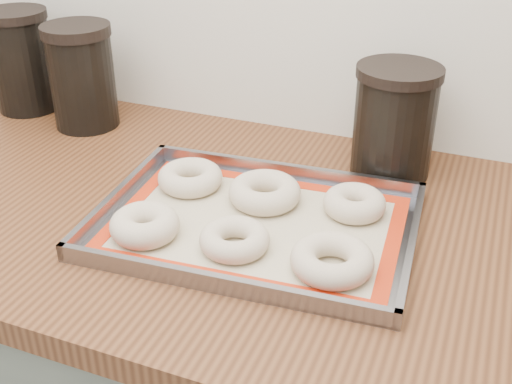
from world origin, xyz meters
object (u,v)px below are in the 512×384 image
at_px(bagel_front_left, 145,225).
at_px(bagel_front_mid, 235,239).
at_px(bagel_back_mid, 265,192).
at_px(canister_left, 22,60).
at_px(canister_mid, 82,76).
at_px(baking_tray, 256,223).
at_px(bagel_front_right, 332,260).
at_px(bagel_back_left, 190,178).
at_px(canister_right, 394,121).
at_px(bagel_back_right, 354,203).

bearing_deg(bagel_front_left, bagel_front_mid, 7.64).
distance_m(bagel_back_mid, canister_left, 0.64).
bearing_deg(canister_mid, bagel_back_mid, -20.38).
relative_size(bagel_front_mid, bagel_back_mid, 0.87).
bearing_deg(baking_tray, bagel_front_right, -26.99).
height_order(bagel_front_right, canister_left, canister_left).
distance_m(bagel_front_left, bagel_back_left, 0.15).
height_order(canister_left, canister_right, canister_left).
bearing_deg(canister_right, bagel_back_right, -97.27).
bearing_deg(bagel_back_mid, bagel_front_right, -42.40).
distance_m(bagel_back_right, canister_left, 0.76).
xyz_separation_m(bagel_front_right, canister_right, (0.01, 0.32, 0.07)).
bearing_deg(canister_right, bagel_back_left, -147.91).
bearing_deg(bagel_back_right, bagel_front_mid, -130.29).
xyz_separation_m(bagel_back_left, bagel_back_right, (0.27, 0.02, 0.00)).
bearing_deg(bagel_front_mid, bagel_back_right, 49.71).
height_order(bagel_front_left, bagel_front_mid, bagel_front_left).
relative_size(bagel_front_right, canister_left, 0.54).
height_order(baking_tray, bagel_back_left, bagel_back_left).
distance_m(bagel_back_left, bagel_back_right, 0.27).
distance_m(bagel_front_right, bagel_back_left, 0.31).
bearing_deg(bagel_back_left, canister_mid, 152.46).
height_order(baking_tray, bagel_front_left, bagel_front_left).
distance_m(bagel_back_left, bagel_back_mid, 0.13).
bearing_deg(canister_left, canister_mid, -9.60).
bearing_deg(canister_left, bagel_front_left, -35.63).
bearing_deg(bagel_back_right, canister_left, 167.00).
distance_m(bagel_front_right, canister_mid, 0.66).
height_order(bagel_front_left, bagel_front_right, bagel_front_left).
bearing_deg(bagel_front_left, bagel_front_right, 3.94).
bearing_deg(baking_tray, bagel_back_right, 33.76).
bearing_deg(canister_left, baking_tray, -22.59).
bearing_deg(canister_right, bagel_back_mid, -130.87).
relative_size(bagel_front_mid, bagel_front_right, 0.89).
relative_size(bagel_back_left, bagel_back_mid, 0.93).
xyz_separation_m(bagel_back_right, canister_mid, (-0.58, 0.14, 0.08)).
bearing_deg(canister_mid, baking_tray, -26.84).
relative_size(bagel_front_mid, canister_right, 0.52).
height_order(bagel_front_right, bagel_back_right, same).
bearing_deg(bagel_front_right, bagel_front_left, -176.06).
relative_size(bagel_back_left, canister_mid, 0.53).
distance_m(bagel_back_left, canister_mid, 0.36).
relative_size(baking_tray, canister_mid, 2.42).
distance_m(baking_tray, canister_right, 0.30).
relative_size(bagel_front_left, canister_right, 0.53).
relative_size(bagel_front_left, bagel_back_right, 1.06).
distance_m(canister_mid, canister_right, 0.60).
distance_m(canister_left, canister_mid, 0.17).
bearing_deg(canister_mid, bagel_front_mid, -33.70).
xyz_separation_m(canister_mid, canister_right, (0.60, 0.02, -0.01)).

